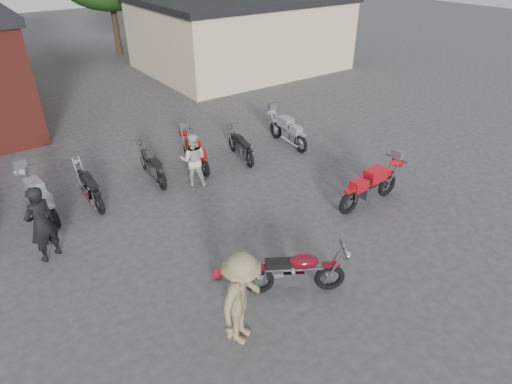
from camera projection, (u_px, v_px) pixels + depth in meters
ground at (297, 259)px, 9.84m from camera, size 90.00×90.00×0.00m
stucco_building at (240, 35)px, 23.68m from camera, size 10.00×8.00×3.50m
vintage_motorcycle at (297, 269)px, 8.66m from camera, size 2.07×1.63×1.17m
sportbike at (371, 184)px, 11.58m from camera, size 2.17×0.75×1.25m
helmet at (217, 274)px, 9.25m from camera, size 0.30×0.30×0.21m
person_dark at (41, 224)px, 9.43m from camera, size 0.80×0.69×1.86m
person_light at (193, 160)px, 12.44m from camera, size 1.00×0.95×1.62m
person_tan at (242, 299)px, 7.43m from camera, size 1.41×1.23×1.90m
row_bike_1 at (38, 196)px, 11.09m from camera, size 0.98×2.17×1.21m
row_bike_2 at (88, 184)px, 11.70m from camera, size 0.66×1.94×1.12m
row_bike_3 at (151, 162)px, 12.83m from camera, size 0.76×1.99×1.13m
row_bike_4 at (195, 151)px, 13.53m from camera, size 0.82×1.95×1.10m
row_bike_5 at (240, 144)px, 14.07m from camera, size 0.91×1.90×1.06m
row_bike_6 at (287, 129)px, 15.01m from camera, size 0.77×2.07×1.18m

